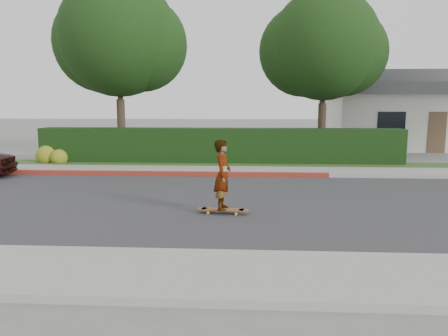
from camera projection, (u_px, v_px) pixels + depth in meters
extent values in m
plane|color=slate|center=(317.00, 204.00, 11.00)|extent=(120.00, 120.00, 0.00)
cube|color=#2D2D30|center=(317.00, 204.00, 11.00)|extent=(60.00, 8.00, 0.01)
cube|color=#9E9E99|center=(357.00, 259.00, 6.94)|extent=(60.00, 0.20, 0.15)
cube|color=gray|center=(372.00, 282.00, 6.06)|extent=(60.00, 1.60, 0.12)
cube|color=#9E9E99|center=(299.00, 175.00, 15.04)|extent=(60.00, 0.20, 0.15)
cube|color=maroon|center=(156.00, 174.00, 15.33)|extent=(12.00, 0.21, 0.15)
cube|color=gray|center=(297.00, 171.00, 15.93)|extent=(60.00, 1.60, 0.12)
cube|color=#2D4C1E|center=(292.00, 165.00, 17.51)|extent=(60.00, 1.60, 0.10)
cube|color=black|center=(219.00, 146.00, 18.18)|extent=(15.00, 1.00, 1.50)
sphere|color=#2D4C19|center=(47.00, 156.00, 18.27)|extent=(0.90, 0.90, 0.90)
sphere|color=#2D4C19|center=(59.00, 158.00, 18.04)|extent=(0.70, 0.70, 0.70)
cylinder|color=#33261C|center=(121.00, 130.00, 19.64)|extent=(0.36, 0.36, 2.70)
cylinder|color=#33261C|center=(120.00, 84.00, 19.34)|extent=(0.24, 0.24, 2.25)
sphere|color=black|center=(118.00, 37.00, 19.04)|extent=(5.20, 5.20, 5.20)
sphere|color=black|center=(104.00, 43.00, 19.52)|extent=(4.42, 4.42, 4.42)
sphere|color=black|center=(141.00, 45.00, 19.33)|extent=(4.16, 4.16, 4.16)
cylinder|color=#33261C|center=(322.00, 132.00, 19.62)|extent=(0.36, 0.36, 2.52)
cylinder|color=#33261C|center=(323.00, 89.00, 19.34)|extent=(0.24, 0.24, 2.10)
sphere|color=black|center=(324.00, 45.00, 19.06)|extent=(4.80, 4.80, 4.80)
sphere|color=black|center=(305.00, 51.00, 19.53)|extent=(4.08, 4.08, 4.08)
sphere|color=black|center=(343.00, 53.00, 19.35)|extent=(3.84, 3.84, 3.84)
cube|color=beige|center=(412.00, 121.00, 26.11)|extent=(10.00, 8.00, 3.00)
cube|color=#4C4C51|center=(414.00, 90.00, 25.85)|extent=(10.60, 8.60, 0.60)
cube|color=#4C4C51|center=(415.00, 80.00, 25.76)|extent=(8.40, 6.40, 0.80)
cube|color=black|center=(391.00, 122.00, 22.27)|extent=(1.40, 0.06, 1.00)
cube|color=brown|center=(437.00, 133.00, 22.22)|extent=(0.90, 0.06, 2.10)
cylinder|color=gold|center=(208.00, 213.00, 9.98)|extent=(0.07, 0.04, 0.06)
cylinder|color=gold|center=(210.00, 211.00, 10.15)|extent=(0.07, 0.04, 0.06)
cylinder|color=gold|center=(236.00, 214.00, 9.88)|extent=(0.07, 0.04, 0.06)
cylinder|color=gold|center=(237.00, 212.00, 10.06)|extent=(0.07, 0.04, 0.06)
cube|color=silver|center=(209.00, 210.00, 10.06)|extent=(0.07, 0.20, 0.03)
cube|color=silver|center=(237.00, 211.00, 9.96)|extent=(0.07, 0.20, 0.03)
cube|color=#622F15|center=(223.00, 209.00, 10.01)|extent=(0.99, 0.33, 0.02)
cylinder|color=#622F15|center=(202.00, 209.00, 10.08)|extent=(0.26, 0.26, 0.02)
cylinder|color=#622F15|center=(244.00, 210.00, 9.93)|extent=(0.26, 0.26, 0.02)
imported|color=white|center=(223.00, 175.00, 9.89)|extent=(0.44, 0.62, 1.59)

